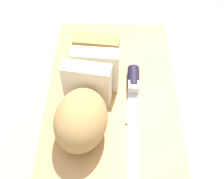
{
  "coord_description": "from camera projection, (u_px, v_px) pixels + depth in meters",
  "views": [
    {
      "loc": [
        -0.31,
        -0.01,
        0.46
      ],
      "look_at": [
        0.0,
        0.0,
        0.05
      ],
      "focal_mm": 42.37,
      "sensor_mm": 36.0,
      "label": 1
    }
  ],
  "objects": [
    {
      "name": "bread_loaf",
      "position": [
        87.0,
        96.0,
        0.48
      ],
      "size": [
        0.24,
        0.12,
        0.09
      ],
      "rotation": [
        0.0,
        0.0,
        -0.12
      ],
      "color": "tan",
      "rests_on": "cutting_board"
    },
    {
      "name": "crumb_near_knife",
      "position": [
        101.0,
        106.0,
        0.52
      ],
      "size": [
        0.0,
        0.0,
        0.0
      ],
      "primitive_type": "sphere",
      "color": "tan",
      "rests_on": "cutting_board"
    },
    {
      "name": "bread_knife",
      "position": [
        133.0,
        94.0,
        0.53
      ],
      "size": [
        0.29,
        0.03,
        0.03
      ],
      "rotation": [
        0.0,
        0.0,
        3.12
      ],
      "color": "silver",
      "rests_on": "cutting_board"
    },
    {
      "name": "crumb_near_loaf",
      "position": [
        127.0,
        123.0,
        0.5
      ],
      "size": [
        0.0,
        0.0,
        0.0
      ],
      "primitive_type": "sphere",
      "color": "tan",
      "rests_on": "cutting_board"
    },
    {
      "name": "crumb_stray_left",
      "position": [
        87.0,
        91.0,
        0.55
      ],
      "size": [
        0.0,
        0.0,
        0.0
      ],
      "primitive_type": "sphere",
      "color": "tan",
      "rests_on": "cutting_board"
    },
    {
      "name": "ground_plane",
      "position": [
        112.0,
        105.0,
        0.56
      ],
      "size": [
        3.0,
        3.0,
        0.0
      ],
      "primitive_type": "plane",
      "color": "gray"
    },
    {
      "name": "cutting_board",
      "position": [
        112.0,
        101.0,
        0.55
      ],
      "size": [
        0.47,
        0.27,
        0.02
      ],
      "primitive_type": "cube",
      "rotation": [
        0.0,
        0.0,
        0.01
      ],
      "color": "tan",
      "rests_on": "ground_plane"
    }
  ]
}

